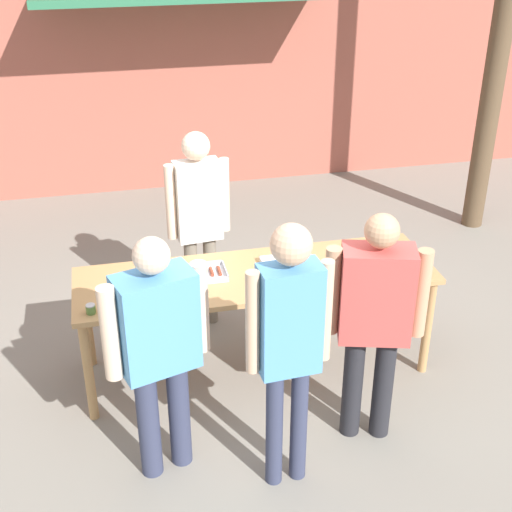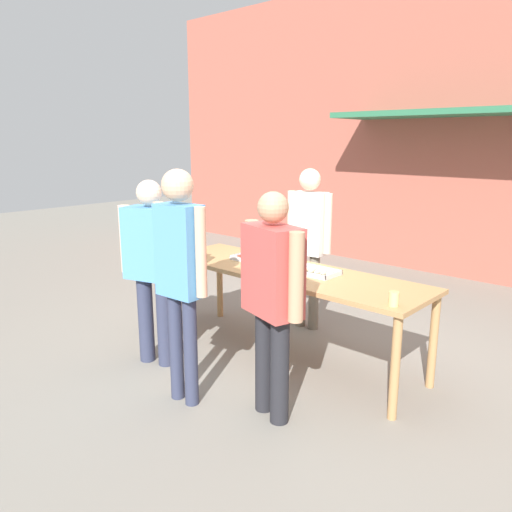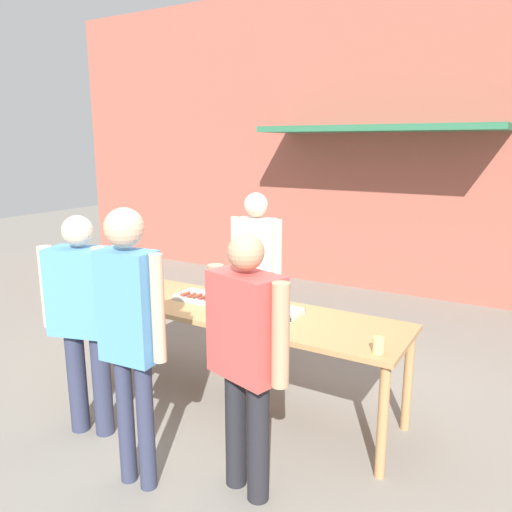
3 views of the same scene
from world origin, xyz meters
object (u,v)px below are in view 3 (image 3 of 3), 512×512
condiment_jar_mustard (111,293)px  person_customer_with_cup (246,346)px  beer_cup (378,345)px  person_customer_waiting_in_line (130,322)px  person_server_behind_table (256,263)px  food_tray_sausages (203,298)px  person_customer_holding_hotdog (84,309)px  food_tray_buns (276,311)px  condiment_jar_ketchup (120,294)px

condiment_jar_mustard → person_customer_with_cup: 1.91m
beer_cup → person_customer_waiting_in_line: (-1.29, -0.93, 0.21)m
person_server_behind_table → person_customer_waiting_in_line: size_ratio=0.95×
person_server_behind_table → person_customer_waiting_in_line: (0.24, -1.96, 0.07)m
food_tray_sausages → person_customer_holding_hotdog: size_ratio=0.28×
beer_cup → person_server_behind_table: (-1.53, 1.03, 0.15)m
person_server_behind_table → person_customer_holding_hotdog: (-0.50, -1.68, -0.06)m
food_tray_buns → person_customer_holding_hotdog: (-1.09, -0.99, 0.12)m
beer_cup → person_customer_waiting_in_line: size_ratio=0.06×
food_tray_buns → person_server_behind_table: (-0.59, 0.68, 0.18)m
food_tray_buns → person_customer_holding_hotdog: 1.48m
food_tray_sausages → beer_cup: (1.68, -0.34, 0.04)m
food_tray_buns → condiment_jar_ketchup: 1.44m
beer_cup → person_customer_waiting_in_line: person_customer_waiting_in_line is taller
person_customer_with_cup → person_customer_waiting_in_line: size_ratio=0.92×
person_customer_with_cup → food_tray_sausages: bearing=-27.1°
person_server_behind_table → condiment_jar_ketchup: bearing=-135.0°
person_customer_holding_hotdog → person_server_behind_table: bearing=-123.6°
person_customer_holding_hotdog → condiment_jar_ketchup: bearing=-82.0°
condiment_jar_ketchup → food_tray_sausages: bearing=26.2°
person_customer_holding_hotdog → food_tray_sausages: bearing=-127.0°
person_customer_holding_hotdog → person_customer_with_cup: person_customer_holding_hotdog is taller
food_tray_sausages → person_customer_waiting_in_line: size_ratio=0.26×
condiment_jar_ketchup → condiment_jar_mustard: bearing=-169.6°
food_tray_buns → person_customer_with_cup: bearing=-72.2°
person_server_behind_table → person_customer_holding_hotdog: bearing=-113.0°
food_tray_buns → person_server_behind_table: person_server_behind_table is taller
person_customer_with_cup → condiment_jar_mustard: bearing=-3.2°
food_tray_sausages → food_tray_buns: food_tray_buns is taller
condiment_jar_ketchup → person_customer_waiting_in_line: person_customer_waiting_in_line is taller
food_tray_buns → beer_cup: bearing=-20.0°
condiment_jar_mustard → condiment_jar_ketchup: size_ratio=1.00×
person_customer_holding_hotdog → person_customer_with_cup: bearing=164.1°
food_tray_buns → person_customer_waiting_in_line: 1.34m
food_tray_buns → person_customer_with_cup: person_customer_with_cup is taller
person_customer_waiting_in_line → person_customer_with_cup: bearing=-159.2°
food_tray_sausages → person_customer_holding_hotdog: 1.06m
condiment_jar_ketchup → beer_cup: beer_cup is taller
food_tray_sausages → person_customer_with_cup: 1.43m
food_tray_sausages → person_server_behind_table: 0.73m
food_tray_sausages → person_customer_waiting_in_line: (0.38, -1.27, 0.25)m
food_tray_buns → condiment_jar_ketchup: (-1.40, -0.33, 0.01)m
person_customer_holding_hotdog → person_customer_waiting_in_line: bearing=142.7°
beer_cup → food_tray_sausages: bearing=168.5°
food_tray_buns → person_customer_waiting_in_line: (-0.35, -1.27, 0.25)m
food_tray_buns → condiment_jar_mustard: (-1.49, -0.35, 0.01)m
food_tray_sausages → beer_cup: size_ratio=4.38×
condiment_jar_mustard → person_customer_with_cup: size_ratio=0.04×
condiment_jar_mustard → beer_cup: 2.44m
food_tray_sausages → condiment_jar_ketchup: condiment_jar_ketchup is taller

